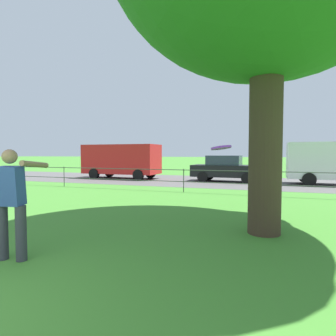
% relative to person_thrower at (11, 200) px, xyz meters
% --- Properties ---
extents(street_strip, '(80.00, 7.35, 0.01)m').
position_rel_person_thrower_xyz_m(street_strip, '(0.31, 13.54, -0.92)').
color(street_strip, '#565454').
rests_on(street_strip, ground).
extents(park_fence, '(37.47, 0.04, 1.00)m').
position_rel_person_thrower_xyz_m(park_fence, '(0.31, 8.31, -0.24)').
color(park_fence, '#333833').
rests_on(park_fence, ground).
extents(person_thrower, '(0.51, 0.81, 1.70)m').
position_rel_person_thrower_xyz_m(person_thrower, '(0.00, 0.00, 0.00)').
color(person_thrower, '#383842').
rests_on(person_thrower, ground).
extents(frisbee, '(0.36, 0.36, 0.07)m').
position_rel_person_thrower_xyz_m(frisbee, '(3.11, 0.49, 0.79)').
color(frisbee, purple).
extents(panel_van_right, '(5.03, 2.15, 2.24)m').
position_rel_person_thrower_xyz_m(panel_van_right, '(-5.45, 13.37, 0.35)').
color(panel_van_right, red).
rests_on(panel_van_right, ground).
extents(car_black_left, '(4.06, 1.94, 1.54)m').
position_rel_person_thrower_xyz_m(car_black_left, '(1.38, 13.49, -0.14)').
color(car_black_left, black).
rests_on(car_black_left, ground).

